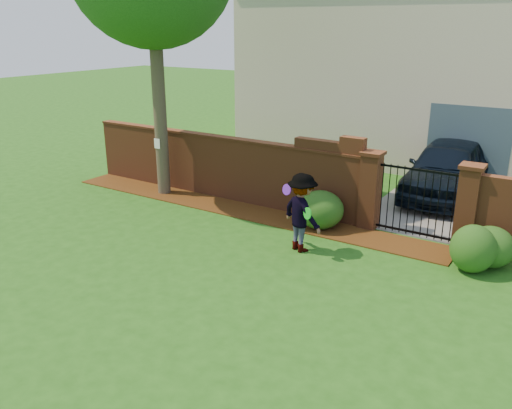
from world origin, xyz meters
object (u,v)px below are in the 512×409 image
Objects in this scene: frisbee_purple at (287,190)px; frisbee_green at (307,213)px; car at (445,171)px; man at (300,213)px.

frisbee_purple is 0.77m from frisbee_green.
car is 5.63m from man.
car is 5.79m from frisbee_green.
man is 6.79× the size of frisbee_green.
man is at bearing -1.92° from frisbee_purple.
frisbee_purple is at bearing 22.36° from man.
frisbee_purple is at bearing -112.64° from car.
car is at bearing -82.76° from man.
man reaches higher than car.
frisbee_purple is at bearing 158.06° from frisbee_green.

